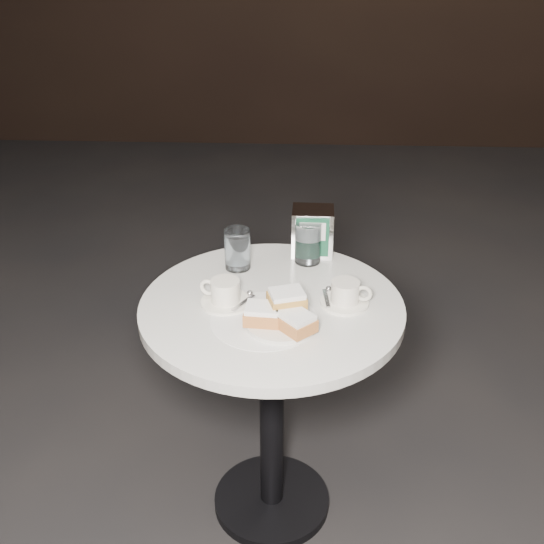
{
  "coord_description": "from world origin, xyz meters",
  "views": [
    {
      "loc": [
        0.07,
        -1.52,
        1.7
      ],
      "look_at": [
        0.0,
        0.02,
        0.83
      ],
      "focal_mm": 45.0,
      "sensor_mm": 36.0,
      "label": 1
    }
  ],
  "objects_px": {
    "water_glass_right": "(308,243)",
    "water_glass_left": "(237,250)",
    "coffee_cup_right": "(346,294)",
    "beignet_plate": "(281,316)",
    "napkin_dispenser": "(313,231)",
    "cafe_table": "(272,364)",
    "coffee_cup_left": "(225,293)"
  },
  "relations": [
    {
      "from": "coffee_cup_left",
      "to": "water_glass_left",
      "type": "bearing_deg",
      "value": 102.34
    },
    {
      "from": "cafe_table",
      "to": "coffee_cup_left",
      "type": "distance_m",
      "value": 0.26
    },
    {
      "from": "coffee_cup_right",
      "to": "napkin_dispenser",
      "type": "distance_m",
      "value": 0.3
    },
    {
      "from": "beignet_plate",
      "to": "water_glass_right",
      "type": "height_order",
      "value": "water_glass_right"
    },
    {
      "from": "coffee_cup_left",
      "to": "beignet_plate",
      "type": "bearing_deg",
      "value": -17.04
    },
    {
      "from": "coffee_cup_left",
      "to": "coffee_cup_right",
      "type": "xyz_separation_m",
      "value": [
        0.32,
        0.01,
        -0.0
      ]
    },
    {
      "from": "beignet_plate",
      "to": "water_glass_left",
      "type": "relative_size",
      "value": 1.95
    },
    {
      "from": "coffee_cup_left",
      "to": "water_glass_right",
      "type": "relative_size",
      "value": 1.34
    },
    {
      "from": "coffee_cup_right",
      "to": "water_glass_right",
      "type": "distance_m",
      "value": 0.25
    },
    {
      "from": "water_glass_right",
      "to": "napkin_dispenser",
      "type": "relative_size",
      "value": 0.87
    },
    {
      "from": "water_glass_left",
      "to": "napkin_dispenser",
      "type": "bearing_deg",
      "value": 25.3
    },
    {
      "from": "coffee_cup_right",
      "to": "coffee_cup_left",
      "type": "bearing_deg",
      "value": -168.8
    },
    {
      "from": "cafe_table",
      "to": "napkin_dispenser",
      "type": "relative_size",
      "value": 5.28
    },
    {
      "from": "water_glass_left",
      "to": "napkin_dispenser",
      "type": "distance_m",
      "value": 0.24
    },
    {
      "from": "coffee_cup_left",
      "to": "coffee_cup_right",
      "type": "relative_size",
      "value": 1.13
    },
    {
      "from": "cafe_table",
      "to": "water_glass_left",
      "type": "distance_m",
      "value": 0.34
    },
    {
      "from": "cafe_table",
      "to": "water_glass_left",
      "type": "bearing_deg",
      "value": 118.64
    },
    {
      "from": "water_glass_right",
      "to": "water_glass_left",
      "type": "bearing_deg",
      "value": -166.85
    },
    {
      "from": "coffee_cup_left",
      "to": "water_glass_left",
      "type": "height_order",
      "value": "water_glass_left"
    },
    {
      "from": "coffee_cup_right",
      "to": "beignet_plate",
      "type": "bearing_deg",
      "value": -136.2
    },
    {
      "from": "beignet_plate",
      "to": "cafe_table",
      "type": "bearing_deg",
      "value": 105.44
    },
    {
      "from": "coffee_cup_right",
      "to": "water_glass_left",
      "type": "bearing_deg",
      "value": 157.48
    },
    {
      "from": "beignet_plate",
      "to": "coffee_cup_left",
      "type": "bearing_deg",
      "value": 145.87
    },
    {
      "from": "water_glass_right",
      "to": "beignet_plate",
      "type": "bearing_deg",
      "value": -100.78
    },
    {
      "from": "beignet_plate",
      "to": "napkin_dispenser",
      "type": "relative_size",
      "value": 1.65
    },
    {
      "from": "beignet_plate",
      "to": "water_glass_right",
      "type": "xyz_separation_m",
      "value": [
        0.07,
        0.35,
        0.03
      ]
    },
    {
      "from": "coffee_cup_left",
      "to": "cafe_table",
      "type": "bearing_deg",
      "value": 17.93
    },
    {
      "from": "water_glass_right",
      "to": "napkin_dispenser",
      "type": "distance_m",
      "value": 0.06
    },
    {
      "from": "water_glass_left",
      "to": "coffee_cup_right",
      "type": "bearing_deg",
      "value": -31.86
    },
    {
      "from": "cafe_table",
      "to": "coffee_cup_right",
      "type": "distance_m",
      "value": 0.3
    },
    {
      "from": "water_glass_right",
      "to": "napkin_dispenser",
      "type": "bearing_deg",
      "value": 76.12
    },
    {
      "from": "napkin_dispenser",
      "to": "coffee_cup_right",
      "type": "bearing_deg",
      "value": -72.22
    }
  ]
}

